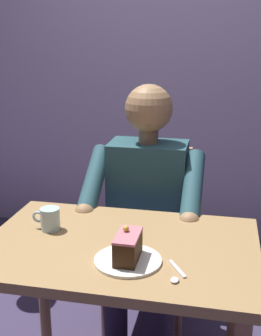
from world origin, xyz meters
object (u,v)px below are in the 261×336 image
dining_table (120,270)px  dessert_spoon (176,275)px  seated_person (145,213)px  cake_slice (128,247)px  chair (150,228)px  coffee_cup (50,218)px

dining_table → dessert_spoon: (-0.22, 0.18, 0.11)m
seated_person → dessert_spoon: bearing=107.8°
cake_slice → dessert_spoon: (-0.16, 0.05, -0.05)m
seated_person → dessert_spoon: 0.71m
chair → coffee_cup: size_ratio=8.28×
coffee_cup → dessert_spoon: (-0.50, 0.24, -0.04)m
cake_slice → coffee_cup: (0.34, -0.18, -0.01)m
cake_slice → chair: bearing=-86.0°
dessert_spoon → coffee_cup: bearing=-25.2°
chair → seated_person: seated_person is taller
seated_person → cake_slice: seated_person is taller
seated_person → cake_slice: (-0.05, 0.62, 0.14)m
cake_slice → dining_table: bearing=-65.7°
chair → seated_person: bearing=90.0°
seated_person → coffee_cup: size_ratio=11.38×
seated_person → cake_slice: 0.64m
chair → dessert_spoon: chair is taller
dining_table → chair: 0.68m
dining_table → coffee_cup: (0.29, -0.06, 0.15)m
dessert_spoon → chair: bearing=-75.6°
dining_table → chair: size_ratio=1.08×
cake_slice → coffee_cup: bearing=-28.1°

